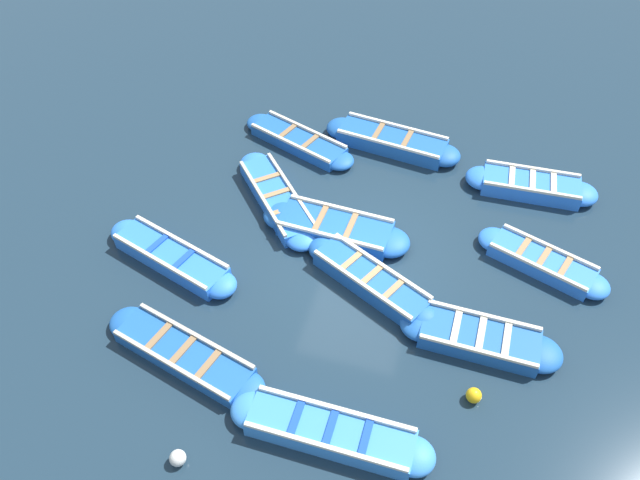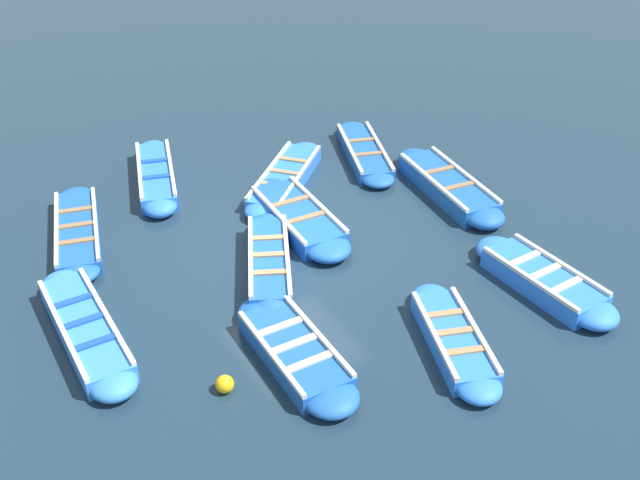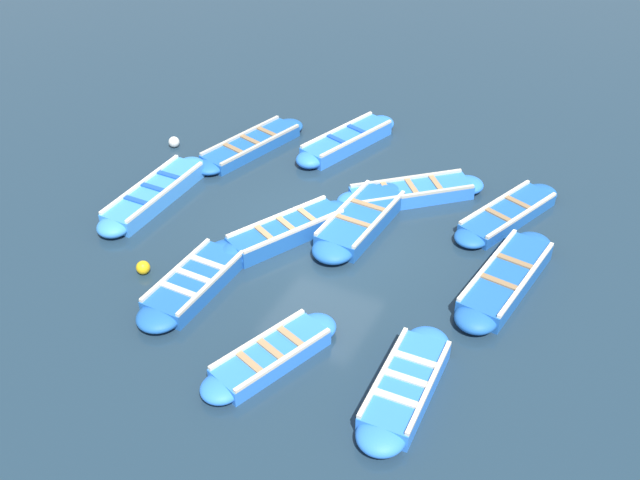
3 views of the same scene
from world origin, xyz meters
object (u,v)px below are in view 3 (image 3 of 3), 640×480
Objects in this scene: boat_outer_right at (154,195)px; boat_stern_in at (195,283)px; boat_near_quay at (508,214)px; buoy_yellow_far at (174,142)px; boat_mid_row at (347,141)px; boat_broadside at (251,145)px; boat_alongside at (271,356)px; boat_centre at (361,220)px; buoy_orange_near at (143,268)px; boat_bow_out at (406,386)px; boat_outer_left at (286,231)px; boat_end_of_row at (506,279)px; boat_far_corner at (411,193)px.

boat_stern_in is (2.81, -2.38, -0.02)m from boat_outer_right.
boat_near_quay is 11.87× the size of buoy_yellow_far.
boat_mid_row reaches higher than buoy_yellow_far.
boat_broadside is at bearing 21.40° from buoy_yellow_far.
boat_alongside is at bearing -56.55° from boat_broadside.
boat_centre is 5.07m from buoy_orange_near.
boat_stern_in is 6.28m from buoy_yellow_far.
buoy_yellow_far is at bearing 148.10° from boat_bow_out.
boat_outer_left is 4.55m from boat_mid_row.
boat_alongside is at bearing -16.16° from buoy_orange_near.
boat_end_of_row is at bearing 27.34° from boat_stern_in.
boat_near_quay is 0.98× the size of boat_centre.
boat_mid_row is 4.76m from buoy_yellow_far.
boat_end_of_row is 3.83m from boat_bow_out.
boat_stern_in is 11.05× the size of buoy_yellow_far.
boat_stern_in is at bearing -121.04° from boat_centre.
boat_far_corner is 6.74m from buoy_orange_near.
boat_outer_left is 1.78m from boat_centre.
buoy_yellow_far is at bearing -176.11° from boat_near_quay.
boat_bow_out is 9.47m from boat_broadside.
boat_centre is at bearing -25.61° from boat_broadside.
boat_outer_left is at bearing 142.39° from boat_bow_out.
boat_centre is (-0.62, -1.67, 0.02)m from boat_far_corner.
boat_far_corner is 0.87× the size of boat_broadside.
boat_mid_row is 1.00× the size of boat_centre.
boat_outer_right reaches higher than boat_alongside.
boat_mid_row is at bearing 105.22° from boat_alongside.
boat_broadside is at bearing 154.39° from boat_centre.
boat_centre is (4.99, 1.25, 0.00)m from boat_outer_right.
boat_far_corner reaches higher than boat_alongside.
boat_centre reaches higher than boat_alongside.
boat_bow_out reaches higher than buoy_orange_near.
boat_far_corner is 11.16× the size of buoy_yellow_far.
boat_stern_in reaches higher than buoy_orange_near.
boat_centre is at bearing -148.36° from boat_near_quay.
boat_stern_in is (-2.48, 1.14, 0.01)m from boat_alongside.
boat_stern_in reaches higher than boat_near_quay.
boat_stern_in is at bearing -70.54° from boat_broadside.
boat_bow_out is 10.96× the size of buoy_yellow_far.
boat_bow_out is 5.06m from boat_stern_in.
boat_far_corner is 0.94× the size of boat_near_quay.
boat_alongside is 8.40m from boat_mid_row.
boat_centre is at bearing 170.05° from boat_end_of_row.
boat_centre is (4.18, -2.00, 0.04)m from boat_broadside.
boat_bow_out is 0.95× the size of boat_outer_left.
boat_end_of_row is 6.80m from boat_mid_row.
boat_end_of_row is 6.52m from boat_stern_in.
boat_alongside is 8.11m from boat_broadside.
boat_bow_out reaches higher than boat_broadside.
boat_stern_in is 0.91× the size of boat_centre.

